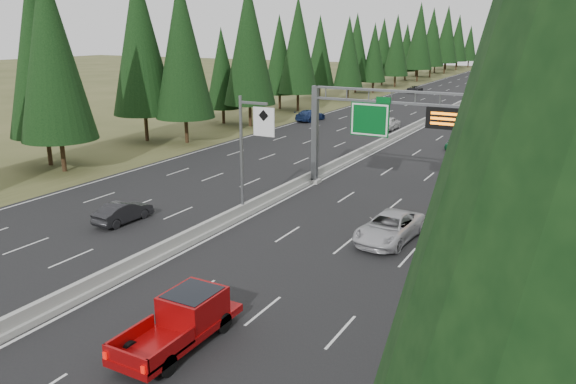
# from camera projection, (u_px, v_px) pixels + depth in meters

# --- Properties ---
(road) EXTENTS (32.00, 260.00, 0.08)m
(road) POSITION_uv_depth(u_px,v_px,m) (446.00, 113.00, 83.63)
(road) COLOR black
(road) RESTS_ON ground
(shoulder_left) EXTENTS (3.60, 260.00, 0.06)m
(shoulder_left) POSITION_uv_depth(u_px,v_px,m) (337.00, 106.00, 91.91)
(shoulder_left) COLOR #3E4520
(shoulder_left) RESTS_ON ground
(median_barrier) EXTENTS (0.70, 260.00, 0.85)m
(median_barrier) POSITION_uv_depth(u_px,v_px,m) (446.00, 111.00, 83.52)
(median_barrier) COLOR gray
(median_barrier) RESTS_ON road
(sign_gantry) EXTENTS (16.75, 0.98, 7.80)m
(sign_gantry) POSITION_uv_depth(u_px,v_px,m) (422.00, 128.00, 40.12)
(sign_gantry) COLOR slate
(sign_gantry) RESTS_ON road
(hov_sign_pole) EXTENTS (2.80, 0.50, 8.00)m
(hov_sign_pole) POSITION_uv_depth(u_px,v_px,m) (249.00, 149.00, 35.81)
(hov_sign_pole) COLOR slate
(hov_sign_pole) RESTS_ON road
(tree_row_left) EXTENTS (11.73, 242.45, 18.93)m
(tree_row_left) POSITION_uv_depth(u_px,v_px,m) (316.00, 47.00, 91.19)
(tree_row_left) COLOR black
(tree_row_left) RESTS_ON ground
(silver_minivan) EXTENTS (3.13, 6.00, 1.61)m
(silver_minivan) POSITION_uv_depth(u_px,v_px,m) (390.00, 228.00, 32.94)
(silver_minivan) COLOR #B7B6BC
(silver_minivan) RESTS_ON road
(red_pickup) EXTENTS (2.10, 5.89, 1.92)m
(red_pickup) POSITION_uv_depth(u_px,v_px,m) (186.00, 316.00, 22.24)
(red_pickup) COLOR black
(red_pickup) RESTS_ON road
(car_ahead_green) EXTENTS (1.93, 4.02, 1.32)m
(car_ahead_green) POSITION_uv_depth(u_px,v_px,m) (457.00, 142.00, 58.60)
(car_ahead_green) COLOR #166334
(car_ahead_green) RESTS_ON road
(car_ahead_dkred) EXTENTS (1.51, 4.30, 1.42)m
(car_ahead_dkred) POSITION_uv_depth(u_px,v_px,m) (494.00, 144.00, 57.54)
(car_ahead_dkred) COLOR #58190C
(car_ahead_dkred) RESTS_ON road
(car_ahead_dkgrey) EXTENTS (2.24, 5.35, 1.54)m
(car_ahead_dkgrey) POSITION_uv_depth(u_px,v_px,m) (509.00, 128.00, 66.69)
(car_ahead_dkgrey) COLOR black
(car_ahead_dkgrey) RESTS_ON road
(car_ahead_white) EXTENTS (2.64, 5.55, 1.53)m
(car_ahead_white) POSITION_uv_depth(u_px,v_px,m) (510.00, 102.00, 90.57)
(car_ahead_white) COLOR #B3B3B3
(car_ahead_white) RESTS_ON road
(car_ahead_far) EXTENTS (1.87, 4.44, 1.50)m
(car_ahead_far) POSITION_uv_depth(u_px,v_px,m) (495.00, 89.00, 110.11)
(car_ahead_far) COLOR black
(car_ahead_far) RESTS_ON road
(car_onc_near) EXTENTS (1.58, 4.16, 1.35)m
(car_onc_near) POSITION_uv_depth(u_px,v_px,m) (123.00, 212.00, 36.15)
(car_onc_near) COLOR black
(car_onc_near) RESTS_ON road
(car_onc_blue) EXTENTS (2.67, 5.45, 1.52)m
(car_onc_blue) POSITION_uv_depth(u_px,v_px,m) (310.00, 115.00, 76.42)
(car_onc_blue) COLOR navy
(car_onc_blue) RESTS_ON road
(car_onc_white) EXTENTS (2.01, 4.84, 1.64)m
(car_onc_white) POSITION_uv_depth(u_px,v_px,m) (389.00, 123.00, 69.74)
(car_onc_white) COLOR silver
(car_onc_white) RESTS_ON road
(car_onc_far) EXTENTS (2.27, 4.86, 1.35)m
(car_onc_far) POSITION_uv_depth(u_px,v_px,m) (415.00, 89.00, 110.56)
(car_onc_far) COLOR black
(car_onc_far) RESTS_ON road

